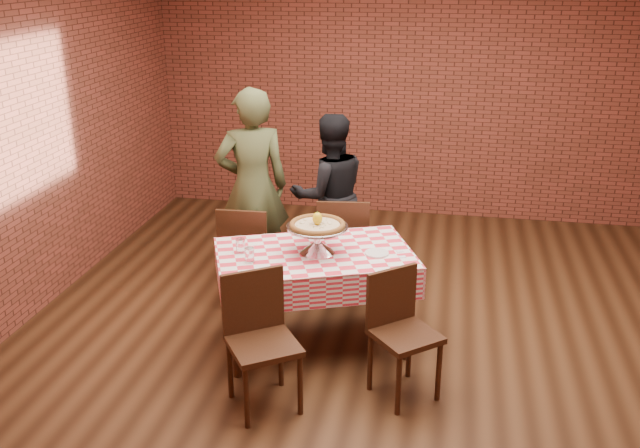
# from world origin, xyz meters

# --- Properties ---
(ground) EXTENTS (6.00, 6.00, 0.00)m
(ground) POSITION_xyz_m (0.00, 0.00, 0.00)
(ground) COLOR black
(ground) RESTS_ON ground
(back_wall) EXTENTS (5.50, 0.00, 5.50)m
(back_wall) POSITION_xyz_m (0.00, 3.00, 1.45)
(back_wall) COLOR brown
(back_wall) RESTS_ON ground
(table) EXTENTS (1.60, 1.29, 0.75)m
(table) POSITION_xyz_m (-0.39, -0.12, 0.38)
(table) COLOR #351D0F
(table) RESTS_ON ground
(tablecloth) EXTENTS (1.65, 1.34, 0.24)m
(tablecloth) POSITION_xyz_m (-0.39, -0.12, 0.64)
(tablecloth) COLOR #E33043
(tablecloth) RESTS_ON table
(pizza_stand) EXTENTS (0.57, 0.57, 0.20)m
(pizza_stand) POSITION_xyz_m (-0.37, -0.12, 0.86)
(pizza_stand) COLOR silver
(pizza_stand) RESTS_ON tablecloth
(pizza) EXTENTS (0.50, 0.50, 0.03)m
(pizza) POSITION_xyz_m (-0.37, -0.12, 0.97)
(pizza) COLOR #C7B690
(pizza) RESTS_ON pizza_stand
(lemon) EXTENTS (0.09, 0.09, 0.09)m
(lemon) POSITION_xyz_m (-0.37, -0.12, 1.02)
(lemon) COLOR yellow
(lemon) RESTS_ON pizza
(water_glass_left) EXTENTS (0.09, 0.09, 0.11)m
(water_glass_left) POSITION_xyz_m (-0.80, -0.38, 0.81)
(water_glass_left) COLOR white
(water_glass_left) RESTS_ON tablecloth
(water_glass_right) EXTENTS (0.09, 0.09, 0.11)m
(water_glass_right) POSITION_xyz_m (-0.92, -0.23, 0.81)
(water_glass_right) COLOR white
(water_glass_right) RESTS_ON tablecloth
(side_plate) EXTENTS (0.23, 0.23, 0.01)m
(side_plate) POSITION_xyz_m (0.06, -0.07, 0.76)
(side_plate) COLOR white
(side_plate) RESTS_ON tablecloth
(sweetener_packet_a) EXTENTS (0.06, 0.05, 0.00)m
(sweetener_packet_a) POSITION_xyz_m (0.24, -0.09, 0.76)
(sweetener_packet_a) COLOR white
(sweetener_packet_a) RESTS_ON tablecloth
(sweetener_packet_b) EXTENTS (0.06, 0.05, 0.00)m
(sweetener_packet_b) POSITION_xyz_m (0.22, 0.01, 0.76)
(sweetener_packet_b) COLOR white
(sweetener_packet_b) RESTS_ON tablecloth
(condiment_caddy) EXTENTS (0.13, 0.12, 0.16)m
(condiment_caddy) POSITION_xyz_m (-0.42, 0.20, 0.84)
(condiment_caddy) COLOR silver
(condiment_caddy) RESTS_ON tablecloth
(chair_near_left) EXTENTS (0.58, 0.58, 0.90)m
(chair_near_left) POSITION_xyz_m (-0.56, -0.96, 0.45)
(chair_near_left) COLOR #351D0F
(chair_near_left) RESTS_ON ground
(chair_near_right) EXTENTS (0.54, 0.54, 0.86)m
(chair_near_right) POSITION_xyz_m (0.32, -0.67, 0.43)
(chair_near_right) COLOR #351D0F
(chair_near_right) RESTS_ON ground
(chair_far_left) EXTENTS (0.42, 0.42, 0.89)m
(chair_far_left) POSITION_xyz_m (-1.07, 0.47, 0.44)
(chair_far_left) COLOR #351D0F
(chair_far_left) RESTS_ON ground
(chair_far_right) EXTENTS (0.49, 0.49, 0.91)m
(chair_far_right) POSITION_xyz_m (-0.32, 0.77, 0.46)
(chair_far_right) COLOR #351D0F
(chair_far_right) RESTS_ON ground
(diner_olive) EXTENTS (0.76, 0.65, 1.76)m
(diner_olive) POSITION_xyz_m (-1.15, 0.92, 0.88)
(diner_olive) COLOR #434A29
(diner_olive) RESTS_ON ground
(diner_black) EXTENTS (0.90, 0.82, 1.49)m
(diner_black) POSITION_xyz_m (-0.52, 1.23, 0.75)
(diner_black) COLOR black
(diner_black) RESTS_ON ground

